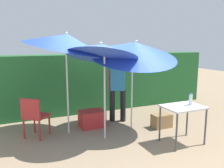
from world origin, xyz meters
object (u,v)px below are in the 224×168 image
at_px(umbrella_orange, 103,50).
at_px(bottle_water, 191,99).
at_px(umbrella_rainbow, 134,50).
at_px(chair_plastic, 34,115).
at_px(umbrella_yellow, 66,41).
at_px(person_vendor, 118,86).
at_px(crate_cardboard, 162,121).
at_px(cooler_box, 92,119).
at_px(folding_table, 183,111).

height_order(umbrella_orange, bottle_water, umbrella_orange).
distance_m(umbrella_rainbow, chair_plastic, 2.60).
xyz_separation_m(umbrella_yellow, chair_plastic, (-0.74, -0.01, -1.54)).
relative_size(umbrella_rainbow, person_vendor, 1.24).
bearing_deg(umbrella_rainbow, umbrella_yellow, 164.56).
bearing_deg(crate_cardboard, chair_plastic, 168.49).
distance_m(umbrella_rainbow, umbrella_orange, 0.89).
bearing_deg(bottle_water, cooler_box, 133.57).
distance_m(folding_table, bottle_water, 0.28).
relative_size(umbrella_yellow, person_vendor, 1.30).
height_order(cooler_box, crate_cardboard, cooler_box).
xyz_separation_m(person_vendor, chair_plastic, (-2.09, -0.28, -0.42)).
height_order(person_vendor, bottle_water, person_vendor).
height_order(umbrella_orange, crate_cardboard, umbrella_orange).
bearing_deg(cooler_box, umbrella_rainbow, -32.44).
bearing_deg(cooler_box, bottle_water, -46.43).
bearing_deg(bottle_water, umbrella_yellow, 145.27).
height_order(umbrella_orange, cooler_box, umbrella_orange).
distance_m(chair_plastic, crate_cardboard, 2.94).
bearing_deg(umbrella_yellow, crate_cardboard, -15.58).
distance_m(person_vendor, crate_cardboard, 1.39).
relative_size(umbrella_rainbow, crate_cardboard, 5.11).
relative_size(cooler_box, crate_cardboard, 1.27).
bearing_deg(folding_table, chair_plastic, 151.23).
bearing_deg(folding_table, umbrella_yellow, 142.75).
bearing_deg(crate_cardboard, person_vendor, 131.80).
relative_size(person_vendor, bottle_water, 7.83).
bearing_deg(bottle_water, chair_plastic, 152.87).
height_order(umbrella_rainbow, folding_table, umbrella_rainbow).
bearing_deg(umbrella_orange, cooler_box, 88.71).
xyz_separation_m(chair_plastic, bottle_water, (2.88, -1.48, 0.38)).
height_order(umbrella_orange, folding_table, umbrella_orange).
relative_size(umbrella_rainbow, cooler_box, 4.01).
relative_size(umbrella_orange, bottle_water, 9.54).
relative_size(folding_table, bottle_water, 3.33).
height_order(umbrella_rainbow, person_vendor, umbrella_rainbow).
bearing_deg(umbrella_orange, crate_cardboard, 1.53).
relative_size(umbrella_orange, folding_table, 2.86).
bearing_deg(cooler_box, crate_cardboard, -25.62).
bearing_deg(umbrella_rainbow, folding_table, -64.66).
relative_size(chair_plastic, folding_table, 1.11).
bearing_deg(chair_plastic, umbrella_orange, -25.28).
relative_size(umbrella_rainbow, chair_plastic, 2.63).
bearing_deg(chair_plastic, person_vendor, 7.55).
distance_m(umbrella_rainbow, crate_cardboard, 1.84).
bearing_deg(chair_plastic, umbrella_yellow, 0.72).
xyz_separation_m(crate_cardboard, bottle_water, (0.02, -0.89, 0.73)).
distance_m(umbrella_yellow, person_vendor, 1.77).
bearing_deg(person_vendor, folding_table, -70.91).
bearing_deg(crate_cardboard, folding_table, -100.04).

